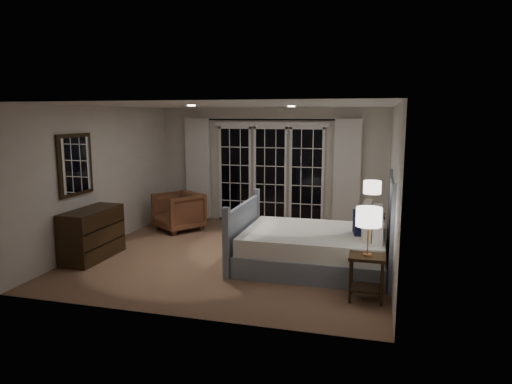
% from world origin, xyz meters
% --- Properties ---
extents(floor, '(5.00, 5.00, 0.00)m').
position_xyz_m(floor, '(0.00, 0.00, 0.00)').
color(floor, '#8F674D').
rests_on(floor, ground).
extents(ceiling, '(5.00, 5.00, 0.00)m').
position_xyz_m(ceiling, '(0.00, 0.00, 2.50)').
color(ceiling, silver).
rests_on(ceiling, wall_back).
extents(wall_left, '(0.02, 5.00, 2.50)m').
position_xyz_m(wall_left, '(-2.50, 0.00, 1.25)').
color(wall_left, silver).
rests_on(wall_left, floor).
extents(wall_right, '(0.02, 5.00, 2.50)m').
position_xyz_m(wall_right, '(2.50, 0.00, 1.25)').
color(wall_right, silver).
rests_on(wall_right, floor).
extents(wall_back, '(5.00, 0.02, 2.50)m').
position_xyz_m(wall_back, '(0.00, 2.50, 1.25)').
color(wall_back, silver).
rests_on(wall_back, floor).
extents(wall_front, '(5.00, 0.02, 2.50)m').
position_xyz_m(wall_front, '(0.00, -2.50, 1.25)').
color(wall_front, silver).
rests_on(wall_front, floor).
extents(french_doors, '(2.50, 0.04, 2.20)m').
position_xyz_m(french_doors, '(0.00, 2.46, 1.09)').
color(french_doors, black).
rests_on(french_doors, wall_back).
extents(curtain_rod, '(3.50, 0.03, 0.03)m').
position_xyz_m(curtain_rod, '(0.00, 2.40, 2.25)').
color(curtain_rod, black).
rests_on(curtain_rod, wall_back).
extents(curtain_left, '(0.55, 0.10, 2.25)m').
position_xyz_m(curtain_left, '(-1.65, 2.38, 1.15)').
color(curtain_left, silver).
rests_on(curtain_left, curtain_rod).
extents(curtain_right, '(0.55, 0.10, 2.25)m').
position_xyz_m(curtain_right, '(1.65, 2.38, 1.15)').
color(curtain_right, silver).
rests_on(curtain_right, curtain_rod).
extents(downlight_a, '(0.12, 0.12, 0.01)m').
position_xyz_m(downlight_a, '(0.80, 0.60, 2.49)').
color(downlight_a, white).
rests_on(downlight_a, ceiling).
extents(downlight_b, '(0.12, 0.12, 0.01)m').
position_xyz_m(downlight_b, '(-0.60, -0.40, 2.49)').
color(downlight_b, white).
rests_on(downlight_b, ceiling).
extents(bed, '(2.35, 1.69, 1.37)m').
position_xyz_m(bed, '(1.41, -0.31, 0.34)').
color(bed, gray).
rests_on(bed, floor).
extents(nightstand_left, '(0.46, 0.36, 0.59)m').
position_xyz_m(nightstand_left, '(2.18, -1.43, 0.39)').
color(nightstand_left, '#322110').
rests_on(nightstand_left, floor).
extents(nightstand_right, '(0.47, 0.38, 0.62)m').
position_xyz_m(nightstand_right, '(2.18, 0.98, 0.41)').
color(nightstand_right, '#322110').
rests_on(nightstand_right, floor).
extents(lamp_left, '(0.32, 0.32, 0.62)m').
position_xyz_m(lamp_left, '(2.18, -1.43, 1.09)').
color(lamp_left, tan).
rests_on(lamp_left, nightstand_left).
extents(lamp_right, '(0.31, 0.31, 0.59)m').
position_xyz_m(lamp_right, '(2.18, 0.98, 1.09)').
color(lamp_right, tan).
rests_on(lamp_right, nightstand_right).
extents(armchair, '(1.17, 1.18, 0.78)m').
position_xyz_m(armchair, '(-1.66, 1.30, 0.39)').
color(armchair, brown).
rests_on(armchair, floor).
extents(dresser, '(0.50, 1.17, 0.83)m').
position_xyz_m(dresser, '(-2.23, -0.81, 0.42)').
color(dresser, '#322110').
rests_on(dresser, floor).
extents(mirror, '(0.05, 0.85, 1.00)m').
position_xyz_m(mirror, '(-2.47, -0.81, 1.55)').
color(mirror, '#322110').
rests_on(mirror, wall_left).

